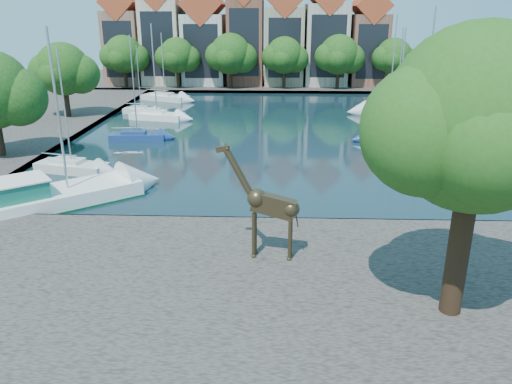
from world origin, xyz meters
TOP-DOWN VIEW (x-y plane):
  - ground at (0.00, 0.00)m, footprint 160.00×160.00m
  - water_basin at (0.00, 24.00)m, footprint 38.00×50.00m
  - near_quay at (0.00, -7.00)m, footprint 50.00×14.00m
  - far_quay at (0.00, 56.00)m, footprint 60.00×16.00m
  - left_quay at (-25.00, 24.00)m, footprint 14.00×52.00m
  - plane_tree at (7.62, -9.01)m, footprint 8.32×6.40m
  - townhouse_west_end at (-23.00, 55.99)m, footprint 5.44×9.18m
  - townhouse_west_mid at (-17.00, 55.99)m, footprint 5.94×9.18m
  - townhouse_west_inner at (-10.50, 55.99)m, footprint 6.43×9.18m
  - townhouse_center at (-4.00, 55.99)m, footprint 5.44×9.18m
  - townhouse_east_inner at (2.00, 55.99)m, footprint 5.94×9.18m
  - townhouse_east_mid at (8.50, 55.99)m, footprint 6.43×9.18m
  - townhouse_east_end at (15.00, 55.99)m, footprint 5.44×9.18m
  - far_tree_far_west at (-21.90, 50.49)m, footprint 7.28×5.60m
  - far_tree_west at (-13.91, 50.49)m, footprint 6.76×5.20m
  - far_tree_mid_west at (-5.89, 50.49)m, footprint 7.80×6.00m
  - far_tree_mid_east at (2.10, 50.49)m, footprint 7.02×5.40m
  - far_tree_east at (10.11, 50.49)m, footprint 7.54×5.80m
  - far_tree_far_east at (18.09, 50.49)m, footprint 6.76×5.20m
  - side_tree_left_far at (-21.90, 27.99)m, footprint 7.28×5.60m
  - giraffe_statue at (0.43, -4.72)m, footprint 3.69×0.84m
  - motorsailer at (-13.29, 1.76)m, footprint 10.69×9.55m
  - sailboat_left_a at (-14.30, 9.21)m, footprint 5.65×3.06m
  - sailboat_left_b at (-12.00, 19.12)m, footprint 5.15×2.12m
  - sailboat_left_c at (-12.32, 28.60)m, footprint 6.20×3.28m
  - sailboat_left_d at (-15.00, 32.04)m, footprint 4.20×1.85m
  - sailboat_left_e at (-14.13, 41.30)m, footprint 6.81×4.53m
  - sailboat_right_a at (12.00, 12.29)m, footprint 5.60×3.81m
  - sailboat_right_b at (12.00, 20.29)m, footprint 6.64×4.03m
  - sailboat_right_c at (14.14, 33.42)m, footprint 7.61×4.05m
  - sailboat_right_d at (15.00, 33.60)m, footprint 5.07×2.84m

SIDE VIEW (x-z plane):
  - ground at x=0.00m, z-range 0.00..0.00m
  - water_basin at x=0.00m, z-range 0.00..0.08m
  - near_quay at x=0.00m, z-range 0.00..0.50m
  - far_quay at x=0.00m, z-range 0.00..0.50m
  - left_quay at x=-25.00m, z-range 0.00..0.50m
  - sailboat_left_d at x=-15.00m, z-range -3.31..4.45m
  - sailboat_left_b at x=-12.00m, z-range -4.10..5.25m
  - sailboat_left_a at x=-14.30m, z-range -3.93..5.15m
  - sailboat_right_b at x=12.00m, z-range -4.36..5.58m
  - sailboat_left_e at x=-14.13m, z-range -3.75..4.98m
  - sailboat_left_c at x=-12.32m, z-range -4.42..5.70m
  - sailboat_right_d at x=15.00m, z-range -4.15..5.44m
  - sailboat_right_a at x=12.00m, z-range -5.14..6.46m
  - sailboat_right_c at x=14.14m, z-range -4.80..6.19m
  - motorsailer at x=-13.29m, z-range -4.36..6.11m
  - giraffe_statue at x=0.43m, z-range 0.45..5.72m
  - far_tree_west at x=-13.91m, z-range 1.40..8.76m
  - far_tree_far_east at x=18.09m, z-range 1.40..8.76m
  - far_tree_mid_east at x=2.10m, z-range 1.37..8.89m
  - far_tree_far_west at x=-21.90m, z-range 1.34..9.02m
  - far_tree_east at x=10.11m, z-range 1.32..9.16m
  - far_tree_mid_west at x=-5.89m, z-range 1.29..9.29m
  - side_tree_left_far at x=-21.90m, z-range 1.44..9.32m
  - townhouse_east_end at x=15.00m, z-range -0.11..14.32m
  - townhouse_west_inner at x=-10.50m, z-range -0.22..14.92m
  - townhouse_west_end at x=-23.00m, z-range -0.11..14.83m
  - plane_tree at x=7.62m, z-range 2.36..12.98m
  - townhouse_east_inner at x=2.00m, z-range -0.16..15.63m
  - townhouse_east_mid at x=8.50m, z-range -0.22..16.43m
  - townhouse_west_mid at x=-17.00m, z-range -0.16..16.63m
  - townhouse_center at x=-4.00m, z-range -0.10..16.83m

